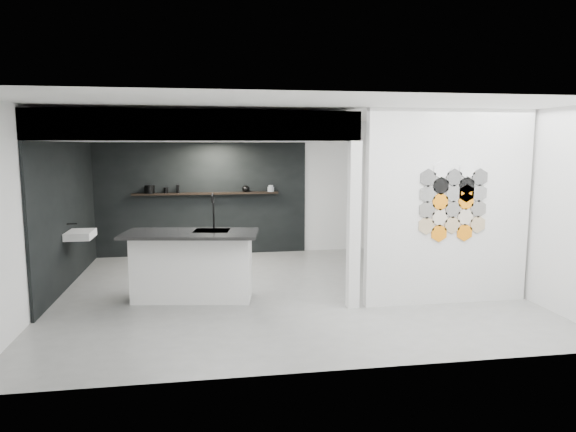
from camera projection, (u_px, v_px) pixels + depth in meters
The scene contains 17 objects.
floor at pixel (285, 290), 8.18m from camera, with size 7.00×6.00×0.01m, color slate.
partition_panel at pixel (448, 208), 7.36m from camera, with size 2.45×0.15×2.80m, color silver.
bay_clad_back at pixel (201, 199), 10.71m from camera, with size 4.40×0.04×2.35m, color black.
bay_clad_left at pixel (67, 214), 8.44m from camera, with size 0.04×4.00×2.35m, color black.
bulkhead at pixel (199, 130), 8.60m from camera, with size 4.40×4.00×0.40m, color silver.
corner_column at pixel (354, 226), 7.17m from camera, with size 0.16×0.16×2.35m, color silver.
fascia_beam at pixel (198, 125), 6.72m from camera, with size 4.40×0.16×0.40m, color silver.
wall_basin at pixel (80, 235), 8.33m from camera, with size 0.40×0.60×0.12m, color silver.
display_shelf at pixel (206, 193), 10.61m from camera, with size 3.00×0.15×0.04m, color black.
kitchen_island at pixel (193, 264), 7.63m from camera, with size 2.06×1.16×1.57m.
stockpot at pixel (150, 189), 10.42m from camera, with size 0.20×0.20×0.16m, color black.
kettle at pixel (246, 189), 10.73m from camera, with size 0.16×0.16×0.14m, color black.
glass_bowl at pixel (271, 189), 10.81m from camera, with size 0.14×0.14×0.10m, color gray.
glass_vase at pixel (271, 188), 10.81m from camera, with size 0.10×0.10×0.14m, color gray.
bottle_dark at pixel (178, 189), 10.50m from camera, with size 0.06×0.06×0.17m, color black.
utensil_cup at pixel (166, 190), 10.47m from camera, with size 0.09×0.09×0.11m, color black.
hex_tile_cluster at pixel (454, 201), 7.27m from camera, with size 1.04×0.02×1.16m.
Camera 1 is at (-1.23, -7.84, 2.29)m, focal length 32.00 mm.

